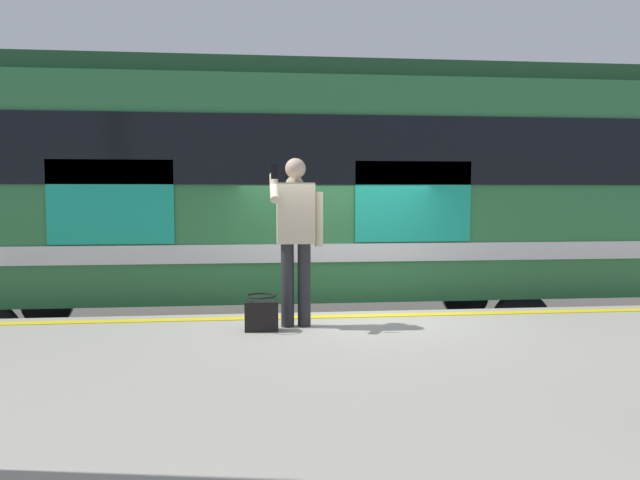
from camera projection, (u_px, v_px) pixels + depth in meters
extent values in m
plane|color=#4C4742|center=(343.00, 389.00, 7.46)|extent=(24.24, 24.24, 0.00)
cube|color=#9E998E|center=(387.00, 431.00, 4.92)|extent=(15.06, 5.05, 0.96)
cube|color=yellow|center=(346.00, 316.00, 7.09)|extent=(14.76, 0.16, 0.01)
cube|color=slate|center=(329.00, 354.00, 8.81)|extent=(19.58, 0.08, 0.16)
cube|color=slate|center=(319.00, 331.00, 10.23)|extent=(19.58, 0.08, 0.16)
cube|color=#2D723F|center=(264.00, 191.00, 9.24)|extent=(11.09, 2.86, 2.98)
cube|color=#1B4426|center=(263.00, 83.00, 9.12)|extent=(10.87, 2.63, 0.24)
cube|color=black|center=(266.00, 149.00, 7.77)|extent=(10.54, 0.03, 0.90)
cube|color=silver|center=(266.00, 254.00, 7.87)|extent=(10.54, 0.03, 0.24)
cube|color=#19A58C|center=(413.00, 202.00, 8.02)|extent=(1.56, 0.02, 1.06)
cube|color=#19A58C|center=(111.00, 202.00, 7.61)|extent=(1.56, 0.02, 1.06)
cylinder|color=black|center=(47.00, 303.00, 10.14)|extent=(0.84, 0.12, 0.84)
cylinder|color=black|center=(521.00, 322.00, 8.63)|extent=(0.84, 0.12, 0.84)
cylinder|color=black|center=(465.00, 295.00, 10.90)|extent=(0.84, 0.12, 0.84)
cylinder|color=#262628|center=(304.00, 285.00, 6.55)|extent=(0.14, 0.14, 0.90)
cylinder|color=#262628|center=(287.00, 285.00, 6.53)|extent=(0.14, 0.14, 0.90)
cube|color=beige|center=(296.00, 213.00, 6.48)|extent=(0.40, 0.24, 0.65)
sphere|color=beige|center=(295.00, 185.00, 6.62)|extent=(0.20, 0.20, 0.20)
sphere|color=beige|center=(295.00, 169.00, 6.45)|extent=(0.22, 0.22, 0.22)
cylinder|color=beige|center=(319.00, 219.00, 6.51)|extent=(0.09, 0.09, 0.58)
cylinder|color=beige|center=(274.00, 187.00, 6.36)|extent=(0.09, 0.42, 0.33)
cube|color=black|center=(274.00, 172.00, 6.25)|extent=(0.07, 0.02, 0.15)
cube|color=black|center=(261.00, 316.00, 6.34)|extent=(0.35, 0.15, 0.31)
torus|color=black|center=(261.00, 296.00, 6.33)|extent=(0.32, 0.32, 0.02)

